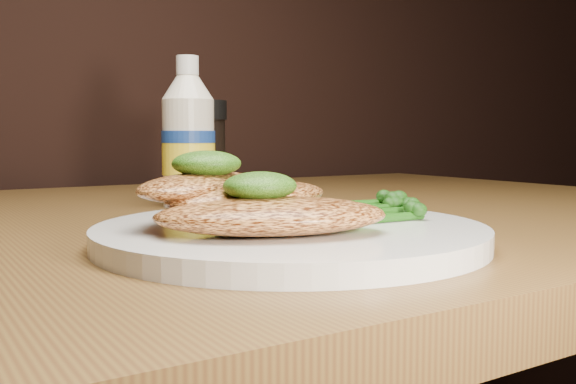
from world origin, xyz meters
TOP-DOWN VIEW (x-y plane):
  - plate at (-0.06, 0.84)m, footprint 0.29×0.29m
  - chicken_front at (-0.10, 0.80)m, footprint 0.17×0.14m
  - chicken_mid at (-0.08, 0.86)m, footprint 0.16×0.11m
  - chicken_back at (-0.11, 0.88)m, footprint 0.15×0.14m
  - pesto_front at (-0.10, 0.81)m, footprint 0.06×0.06m
  - pesto_back at (-0.11, 0.87)m, footprint 0.06×0.06m
  - broccolini_bundle at (-0.01, 0.83)m, footprint 0.16×0.13m
  - mayo_bottle at (-0.02, 1.11)m, footprint 0.06×0.06m
  - pepper_grinder at (0.02, 1.15)m, footprint 0.06×0.06m

SIDE VIEW (x-z plane):
  - plate at x=-0.06m, z-range 0.75..0.76m
  - broccolini_bundle at x=-0.01m, z-range 0.76..0.79m
  - chicken_front at x=-0.10m, z-range 0.76..0.79m
  - chicken_mid at x=-0.08m, z-range 0.77..0.80m
  - chicken_back at x=-0.11m, z-range 0.78..0.80m
  - pesto_front at x=-0.10m, z-range 0.79..0.81m
  - pesto_back at x=-0.11m, z-range 0.80..0.82m
  - pepper_grinder at x=0.02m, z-range 0.75..0.87m
  - mayo_bottle at x=-0.02m, z-range 0.75..0.92m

